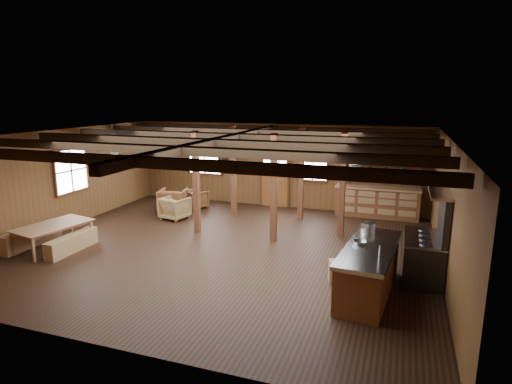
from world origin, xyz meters
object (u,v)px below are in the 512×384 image
armchair_a (173,201)px  armchair_b (196,199)px  kitchen_island (369,270)px  armchair_c (175,208)px  commercial_range (426,250)px  dining_table (55,237)px

armchair_a → armchair_b: bearing=-135.5°
kitchen_island → armchair_a: kitchen_island is taller
armchair_a → armchair_c: 0.79m
commercial_range → dining_table: bearing=-172.6°
commercial_range → armchair_a: bearing=159.1°
armchair_a → armchair_b: (0.46, 0.73, -0.07)m
armchair_c → armchair_b: bearing=-78.7°
armchair_a → armchair_c: bearing=110.5°
dining_table → armchair_a: size_ratio=2.07×
armchair_b → armchair_a: bearing=88.8°
commercial_range → armchair_b: (-7.08, 3.61, -0.30)m
dining_table → armchair_a: (1.02, 3.98, 0.08)m
dining_table → armchair_b: (1.47, 4.71, 0.00)m
commercial_range → armchair_b: size_ratio=2.74×
armchair_a → dining_table: bearing=62.2°
kitchen_island → dining_table: 7.50m
kitchen_island → dining_table: kitchen_island is taller
armchair_b → armchair_c: 1.39m
kitchen_island → armchair_b: bearing=147.7°
armchair_b → armchair_c: armchair_c is taller
commercial_range → armchair_c: size_ratio=2.48×
armchair_c → dining_table: bearing=78.1°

